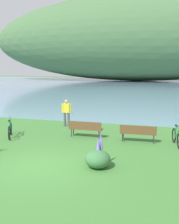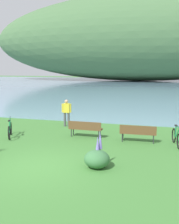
% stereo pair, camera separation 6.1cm
% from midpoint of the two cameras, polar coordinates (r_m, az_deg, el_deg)
% --- Properties ---
extents(ground_plane, '(200.00, 200.00, 0.00)m').
position_cam_midpoint_polar(ground_plane, '(10.07, -11.53, -11.84)').
color(ground_plane, '#3D7533').
extents(bay_water, '(180.00, 80.00, 0.04)m').
position_cam_midpoint_polar(bay_water, '(56.74, 10.99, 5.92)').
color(bay_water, '#6B8EA8').
rests_on(bay_water, ground).
extents(distant_hillside, '(87.20, 28.00, 23.82)m').
position_cam_midpoint_polar(distant_hillside, '(75.45, 10.48, 15.94)').
color(distant_hillside, '#42663D').
rests_on(distant_hillside, bay_water).
extents(park_bench_near_camera, '(1.81, 0.54, 0.88)m').
position_cam_midpoint_polar(park_bench_near_camera, '(13.03, 10.65, -4.41)').
color(park_bench_near_camera, brown).
rests_on(park_bench_near_camera, ground).
extents(park_bench_further_along, '(1.80, 0.49, 0.88)m').
position_cam_midpoint_polar(park_bench_further_along, '(13.71, -1.05, -3.52)').
color(park_bench_further_along, brown).
rests_on(park_bench_further_along, ground).
extents(bicycle_leaning_near_bench, '(0.88, 1.59, 1.01)m').
position_cam_midpoint_polar(bicycle_leaning_near_bench, '(14.41, -17.42, -3.83)').
color(bicycle_leaning_near_bench, black).
rests_on(bicycle_leaning_near_bench, ground).
extents(bicycle_beside_path, '(0.36, 1.75, 1.01)m').
position_cam_midpoint_polar(bicycle_beside_path, '(12.98, 18.71, -5.38)').
color(bicycle_beside_path, black).
rests_on(bicycle_beside_path, ground).
extents(person_at_shoreline, '(0.60, 0.29, 1.71)m').
position_cam_midpoint_polar(person_at_shoreline, '(16.24, -5.25, 0.18)').
color(person_at_shoreline, '#4C4C51').
rests_on(person_at_shoreline, ground).
extents(echium_bush_beside_closest, '(0.96, 0.96, 1.41)m').
position_cam_midpoint_polar(echium_bush_beside_closest, '(9.68, 1.65, -10.27)').
color(echium_bush_beside_closest, '#386B3D').
rests_on(echium_bush_beside_closest, ground).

